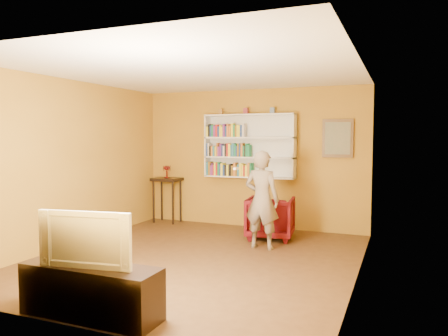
% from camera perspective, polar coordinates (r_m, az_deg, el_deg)
% --- Properties ---
extents(room_shell, '(5.30, 5.80, 2.88)m').
position_cam_1_polar(room_shell, '(6.31, -3.64, -2.84)').
color(room_shell, '#442B15').
rests_on(room_shell, ground).
extents(bookshelf, '(1.80, 0.29, 1.23)m').
position_cam_1_polar(bookshelf, '(8.50, 3.47, 2.86)').
color(bookshelf, silver).
rests_on(bookshelf, room_shell).
extents(books_row_lower, '(0.93, 0.19, 0.27)m').
position_cam_1_polar(books_row_lower, '(8.56, 0.72, -0.22)').
color(books_row_lower, teal).
rests_on(books_row_lower, bookshelf).
extents(books_row_middle, '(0.90, 0.18, 0.26)m').
position_cam_1_polar(books_row_middle, '(8.54, 0.71, 2.32)').
color(books_row_middle, navy).
rests_on(books_row_middle, bookshelf).
extents(books_row_upper, '(0.79, 0.19, 0.26)m').
position_cam_1_polar(books_row_upper, '(8.56, 0.27, 4.85)').
color(books_row_upper, yellow).
rests_on(books_row_upper, bookshelf).
extents(ornament_left, '(0.08, 0.08, 0.10)m').
position_cam_1_polar(ornament_left, '(8.67, -0.42, 7.33)').
color(ornament_left, olive).
rests_on(ornament_left, bookshelf).
extents(ornament_centre, '(0.08, 0.08, 0.12)m').
position_cam_1_polar(ornament_centre, '(8.48, 2.88, 7.44)').
color(ornament_centre, maroon).
rests_on(ornament_centre, bookshelf).
extents(ornament_right, '(0.08, 0.08, 0.11)m').
position_cam_1_polar(ornament_right, '(8.32, 6.35, 7.47)').
color(ornament_right, slate).
rests_on(ornament_right, bookshelf).
extents(framed_painting, '(0.55, 0.05, 0.70)m').
position_cam_1_polar(framed_painting, '(8.17, 14.63, 3.78)').
color(framed_painting, '#4E3416').
rests_on(framed_painting, room_shell).
extents(console_table, '(0.57, 0.43, 0.93)m').
position_cam_1_polar(console_table, '(9.14, -7.46, -2.29)').
color(console_table, black).
rests_on(console_table, ground).
extents(ruby_lustre, '(0.16, 0.16, 0.26)m').
position_cam_1_polar(ruby_lustre, '(9.11, -7.48, -0.14)').
color(ruby_lustre, maroon).
rests_on(ruby_lustre, console_table).
extents(armchair, '(0.88, 0.90, 0.73)m').
position_cam_1_polar(armchair, '(7.71, 6.09, -6.46)').
color(armchair, '#43040D').
rests_on(armchair, ground).
extents(person, '(0.60, 0.42, 1.56)m').
position_cam_1_polar(person, '(6.95, 4.97, -4.15)').
color(person, '#6E5F50').
rests_on(person, ground).
extents(game_remote, '(0.04, 0.15, 0.04)m').
position_cam_1_polar(game_remote, '(6.68, 1.60, -0.07)').
color(game_remote, white).
rests_on(game_remote, person).
extents(tv_cabinet, '(1.44, 0.43, 0.52)m').
position_cam_1_polar(tv_cabinet, '(4.65, -16.97, -15.13)').
color(tv_cabinet, black).
rests_on(tv_cabinet, ground).
extents(television, '(0.97, 0.27, 0.55)m').
position_cam_1_polar(television, '(4.51, -17.11, -8.69)').
color(television, black).
rests_on(television, tv_cabinet).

